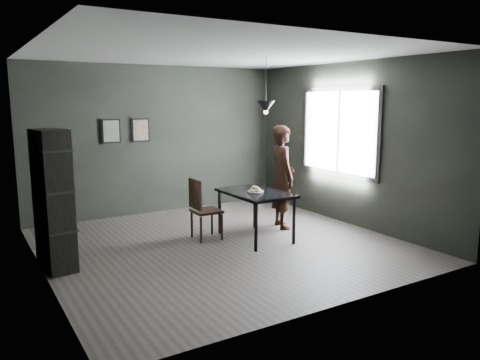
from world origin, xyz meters
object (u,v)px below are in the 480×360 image
cafe_table (255,197)px  shelf_unit (53,201)px  wood_chair (201,205)px  pendant_lamp (266,107)px  white_plate (255,192)px  woman (282,177)px

cafe_table → shelf_unit: shelf_unit is taller
cafe_table → shelf_unit: bearing=176.4°
wood_chair → pendant_lamp: pendant_lamp is taller
white_plate → pendant_lamp: bearing=25.3°
cafe_table → wood_chair: (-0.74, 0.39, -0.12)m
cafe_table → white_plate: white_plate is taller
wood_chair → pendant_lamp: bearing=-14.3°
white_plate → woman: size_ratio=0.13×
woman → wood_chair: bearing=103.6°
cafe_table → pendant_lamp: bearing=21.8°
cafe_table → white_plate: (-0.02, -0.03, 0.08)m
woman → shelf_unit: bearing=108.5°
woman → wood_chair: size_ratio=1.82×
wood_chair → shelf_unit: bearing=-172.4°
white_plate → pendant_lamp: (0.27, 0.13, 1.29)m
cafe_table → pendant_lamp: 1.41m
wood_chair → pendant_lamp: (0.99, -0.29, 1.50)m
cafe_table → wood_chair: bearing=152.1°
cafe_table → wood_chair: wood_chair is taller
white_plate → wood_chair: size_ratio=0.24×
pendant_lamp → wood_chair: bearing=163.5°
cafe_table → woman: 0.84m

